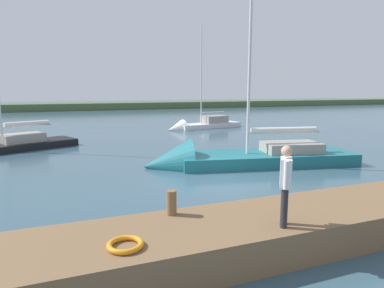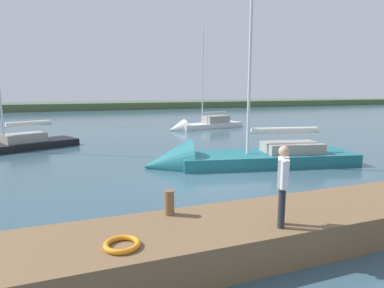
{
  "view_description": "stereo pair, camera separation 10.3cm",
  "coord_description": "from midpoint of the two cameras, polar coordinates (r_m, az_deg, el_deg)",
  "views": [
    {
      "loc": [
        5.41,
        11.08,
        3.55
      ],
      "look_at": [
        0.46,
        -1.99,
        1.21
      ],
      "focal_mm": 30.61,
      "sensor_mm": 36.0,
      "label": 1
    },
    {
      "loc": [
        5.31,
        11.12,
        3.55
      ],
      "look_at": [
        0.46,
        -1.99,
        1.21
      ],
      "focal_mm": 30.61,
      "sensor_mm": 36.0,
      "label": 2
    }
  ],
  "objects": [
    {
      "name": "mooring_post_near",
      "position": [
        7.43,
        -3.99,
        -10.15
      ],
      "size": [
        0.23,
        0.23,
        0.56
      ],
      "primitive_type": "cylinder",
      "color": "brown",
      "rests_on": "dock_pier"
    },
    {
      "name": "sailboat_outer_mooring",
      "position": [
        30.14,
        1.33,
        3.09
      ],
      "size": [
        7.85,
        3.41,
        9.91
      ],
      "rotation": [
        0.0,
        0.0,
        0.23
      ],
      "color": "white",
      "rests_on": "ground_plane"
    },
    {
      "name": "dock_pier",
      "position": [
        8.61,
        20.23,
        -12.67
      ],
      "size": [
        22.41,
        2.17,
        0.78
      ],
      "primitive_type": "cube",
      "color": "brown",
      "rests_on": "ground_plane"
    },
    {
      "name": "far_shoreline",
      "position": [
        62.1,
        -15.84,
        5.86
      ],
      "size": [
        180.0,
        8.0,
        2.4
      ],
      "primitive_type": "cube",
      "color": "#4C603D",
      "rests_on": "ground_plane"
    },
    {
      "name": "ground_plane",
      "position": [
        12.83,
        4.87,
        -6.61
      ],
      "size": [
        200.0,
        200.0,
        0.0
      ],
      "primitive_type": "plane",
      "color": "#385666"
    },
    {
      "name": "sailboat_near_dock",
      "position": [
        15.57,
        6.69,
        -3.09
      ],
      "size": [
        10.32,
        4.39,
        11.86
      ],
      "rotation": [
        0.0,
        0.0,
        -0.2
      ],
      "color": "#1E6B75",
      "rests_on": "ground_plane"
    },
    {
      "name": "person_on_dock",
      "position": [
        6.88,
        15.55,
        -6.12
      ],
      "size": [
        0.44,
        0.54,
        1.68
      ],
      "rotation": [
        0.0,
        0.0,
        2.52
      ],
      "color": "#28282D",
      "rests_on": "dock_pier"
    },
    {
      "name": "life_ring_buoy",
      "position": [
        6.2,
        -12.03,
        -16.79
      ],
      "size": [
        0.66,
        0.66,
        0.1
      ],
      "primitive_type": "torus",
      "color": "orange",
      "rests_on": "dock_pier"
    }
  ]
}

